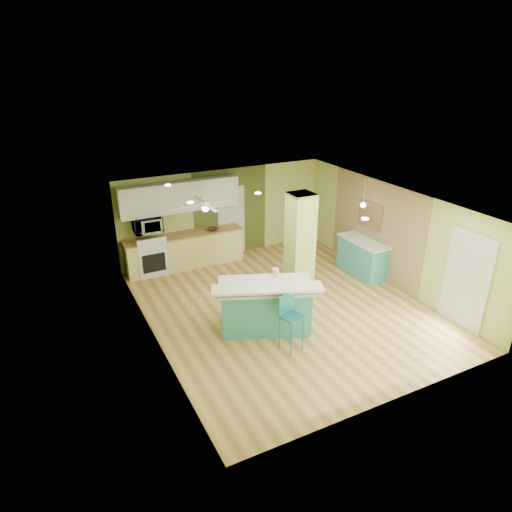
% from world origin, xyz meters
% --- Properties ---
extents(floor, '(6.00, 7.00, 0.01)m').
position_xyz_m(floor, '(0.00, 0.00, -0.01)').
color(floor, olive).
rests_on(floor, ground).
extents(ceiling, '(6.00, 7.00, 0.01)m').
position_xyz_m(ceiling, '(0.00, 0.00, 2.50)').
color(ceiling, white).
rests_on(ceiling, wall_back).
extents(wall_back, '(6.00, 0.01, 2.50)m').
position_xyz_m(wall_back, '(0.00, 3.50, 1.25)').
color(wall_back, '#B7C569').
rests_on(wall_back, floor).
extents(wall_front, '(6.00, 0.01, 2.50)m').
position_xyz_m(wall_front, '(0.00, -3.50, 1.25)').
color(wall_front, '#B7C569').
rests_on(wall_front, floor).
extents(wall_left, '(0.01, 7.00, 2.50)m').
position_xyz_m(wall_left, '(-3.00, 0.00, 1.25)').
color(wall_left, '#B7C569').
rests_on(wall_left, floor).
extents(wall_right, '(0.01, 7.00, 2.50)m').
position_xyz_m(wall_right, '(3.00, 0.00, 1.25)').
color(wall_right, '#B7C569').
rests_on(wall_right, floor).
extents(wood_panel, '(0.02, 3.40, 2.50)m').
position_xyz_m(wood_panel, '(2.99, 0.60, 1.25)').
color(wood_panel, olive).
rests_on(wood_panel, floor).
extents(olive_accent, '(2.20, 0.02, 2.50)m').
position_xyz_m(olive_accent, '(0.20, 3.49, 1.25)').
color(olive_accent, '#4A5421').
rests_on(olive_accent, floor).
extents(interior_door, '(0.82, 0.05, 2.00)m').
position_xyz_m(interior_door, '(0.20, 3.46, 1.00)').
color(interior_door, silver).
rests_on(interior_door, floor).
extents(french_door, '(0.04, 1.08, 2.10)m').
position_xyz_m(french_door, '(2.97, -2.30, 1.05)').
color(french_door, silver).
rests_on(french_door, floor).
extents(column, '(0.55, 0.55, 2.50)m').
position_xyz_m(column, '(0.65, 0.50, 1.25)').
color(column, '#B1C059').
rests_on(column, floor).
extents(kitchen_run, '(3.25, 0.63, 0.94)m').
position_xyz_m(kitchen_run, '(-1.30, 3.20, 0.47)').
color(kitchen_run, '#DED174').
rests_on(kitchen_run, floor).
extents(stove, '(0.76, 0.66, 1.08)m').
position_xyz_m(stove, '(-2.25, 3.19, 0.46)').
color(stove, white).
rests_on(stove, floor).
extents(upper_cabinets, '(3.20, 0.34, 0.80)m').
position_xyz_m(upper_cabinets, '(-1.30, 3.32, 1.95)').
color(upper_cabinets, silver).
rests_on(upper_cabinets, wall_back).
extents(microwave, '(0.70, 0.48, 0.39)m').
position_xyz_m(microwave, '(-2.25, 3.20, 1.35)').
color(microwave, white).
rests_on(microwave, wall_back).
extents(ceiling_fan, '(1.41, 1.41, 0.61)m').
position_xyz_m(ceiling_fan, '(-1.10, 2.00, 2.08)').
color(ceiling_fan, white).
rests_on(ceiling_fan, ceiling).
extents(pendant_lamp, '(0.14, 0.14, 0.69)m').
position_xyz_m(pendant_lamp, '(2.65, 0.75, 1.88)').
color(pendant_lamp, white).
rests_on(pendant_lamp, ceiling).
extents(wall_decor, '(0.03, 0.90, 0.70)m').
position_xyz_m(wall_decor, '(2.96, 0.80, 1.55)').
color(wall_decor, brown).
rests_on(wall_decor, wood_panel).
extents(peninsula, '(2.34, 1.86, 1.17)m').
position_xyz_m(peninsula, '(-0.81, -0.55, 0.54)').
color(peninsula, teal).
rests_on(peninsula, floor).
extents(bar_stool, '(0.46, 0.46, 1.15)m').
position_xyz_m(bar_stool, '(-0.74, -1.39, 0.77)').
color(bar_stool, '#1C7B80').
rests_on(bar_stool, floor).
extents(side_counter, '(0.63, 1.47, 0.95)m').
position_xyz_m(side_counter, '(2.70, 0.64, 0.48)').
color(side_counter, teal).
rests_on(side_counter, floor).
extents(fruit_bowl, '(0.36, 0.36, 0.07)m').
position_xyz_m(fruit_bowl, '(-0.51, 3.11, 0.98)').
color(fruit_bowl, '#382617').
rests_on(fruit_bowl, kitchen_run).
extents(canister, '(0.14, 0.14, 0.18)m').
position_xyz_m(canister, '(-0.43, -0.28, 1.11)').
color(canister, gold).
rests_on(canister, peninsula).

